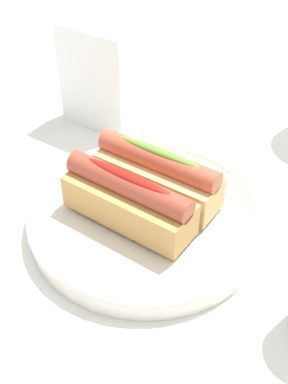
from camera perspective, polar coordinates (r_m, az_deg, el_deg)
ground_plane at (r=0.58m, az=-0.68°, el=-4.44°), size 2.40×2.40×0.00m
serving_bowl at (r=0.58m, az=0.00°, el=-2.51°), size 0.27×0.27×0.03m
hotdog_front at (r=0.54m, az=-1.69°, el=-0.93°), size 0.16×0.08×0.06m
hotdog_back at (r=0.57m, az=1.59°, el=2.07°), size 0.16×0.08×0.06m
napkin_box at (r=0.73m, az=-5.34°, el=12.84°), size 0.12×0.07×0.15m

